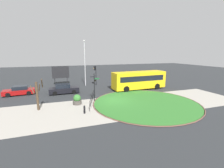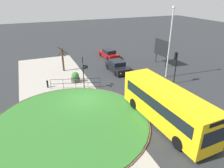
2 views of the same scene
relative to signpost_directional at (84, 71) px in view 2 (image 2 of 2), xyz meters
name	(u,v)px [view 2 (image 2 of 2)]	position (x,y,z in m)	size (l,w,h in m)	color
ground	(84,99)	(2.38, -0.73, -2.10)	(120.00, 120.00, 0.00)	#282B2D
sidewalk_paving	(64,103)	(2.38, -2.77, -2.09)	(32.00, 7.90, 0.02)	#9E998E
grass_island	(71,122)	(5.80, -2.83, -2.05)	(12.76, 12.76, 0.10)	#2D6B28
grass_kerb_ring	(71,122)	(5.80, -2.83, -2.05)	(13.07, 13.07, 0.11)	brown
signpost_directional	(84,71)	(0.00, 0.00, 0.00)	(1.10, 0.75, 3.65)	black
bollard_foreground	(47,84)	(-1.94, -3.71, -1.66)	(0.19, 0.19, 0.87)	black
railing_grass_edge	(76,82)	(-0.53, -0.85, -1.37)	(1.64, 5.18, 1.13)	black
bus_yellow	(166,105)	(8.71, 4.26, -0.48)	(9.29, 2.79, 3.02)	yellow
car_near_lane	(117,67)	(-3.54, 5.54, -1.41)	(4.41, 1.88, 1.48)	black
car_far_lane	(109,54)	(-9.85, 6.84, -1.47)	(4.37, 2.12, 1.36)	maroon
traffic_light_near	(176,61)	(2.48, 10.02, 0.60)	(0.49, 0.28, 3.68)	black
lamppost_tall	(170,41)	(0.63, 10.36, 2.40)	(0.32, 0.32, 8.41)	#B7B7BC
billboard_left	(162,48)	(-3.72, 12.56, 0.31)	(3.16, 0.28, 3.65)	black
planter_near_signpost	(75,77)	(-2.28, -0.46, -1.55)	(1.05, 1.05, 1.24)	#47423D
street_tree_bare	(63,58)	(-6.51, -1.05, -0.33)	(1.33, 1.30, 3.52)	#423323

